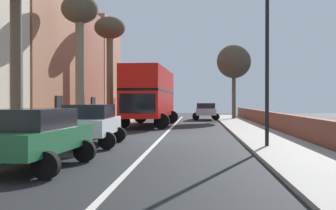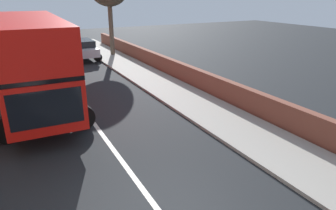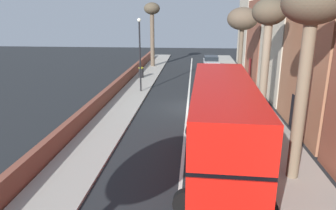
{
  "view_description": "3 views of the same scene",
  "coord_description": "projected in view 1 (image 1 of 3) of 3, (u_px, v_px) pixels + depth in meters",
  "views": [
    {
      "loc": [
        1.74,
        -19.77,
        1.76
      ],
      "look_at": [
        -0.05,
        4.94,
        1.54
      ],
      "focal_mm": 43.81,
      "sensor_mm": 36.0,
      "label": 1
    },
    {
      "loc": [
        -2.61,
        -5.01,
        5.0
      ],
      "look_at": [
        1.12,
        2.07,
        2.04
      ],
      "focal_mm": 32.31,
      "sensor_mm": 36.0,
      "label": 2
    },
    {
      "loc": [
        -0.47,
        22.46,
        6.83
      ],
      "look_at": [
        1.03,
        5.13,
        1.7
      ],
      "focal_mm": 33.36,
      "sensor_mm": 36.0,
      "label": 3
    }
  ],
  "objects": [
    {
      "name": "sidewalk_right",
      "position": [
        264.0,
        137.0,
        19.51
      ],
      "size": [
        2.6,
        60.0,
        0.12
      ],
      "primitive_type": "cube",
      "color": "#9E998E",
      "rests_on": "ground"
    },
    {
      "name": "lamppost_right",
      "position": [
        267.0,
        46.0,
        15.11
      ],
      "size": [
        0.32,
        0.32,
        6.31
      ],
      "color": "black",
      "rests_on": "sidewalk_right"
    },
    {
      "name": "sidewalk_left",
      "position": [
        63.0,
        136.0,
        20.21
      ],
      "size": [
        2.6,
        60.0,
        0.12
      ],
      "primitive_type": "cube",
      "color": "#9E998E",
      "rests_on": "ground"
    },
    {
      "name": "street_tree_left_0",
      "position": [
        80.0,
        22.0,
        22.84
      ],
      "size": [
        2.06,
        2.06,
        7.58
      ],
      "color": "#7A6B56",
      "rests_on": "sidewalk_left"
    },
    {
      "name": "street_tree_left_4",
      "position": [
        110.0,
        36.0,
        30.2
      ],
      "size": [
        2.28,
        2.28,
        7.89
      ],
      "color": "brown",
      "rests_on": "sidewalk_left"
    },
    {
      "name": "parked_car_white_left_3",
      "position": [
        91.0,
        122.0,
        16.29
      ],
      "size": [
        2.54,
        4.58,
        1.64
      ],
      "color": "silver",
      "rests_on": "ground"
    },
    {
      "name": "ground_plane",
      "position": [
        162.0,
        138.0,
        19.86
      ],
      "size": [
        84.0,
        84.0,
        0.0
      ],
      "primitive_type": "plane",
      "color": "black"
    },
    {
      "name": "road_centre_line",
      "position": [
        162.0,
        138.0,
        19.86
      ],
      "size": [
        0.16,
        54.0,
        0.01
      ],
      "primitive_type": "cube",
      "color": "silver",
      "rests_on": "ground"
    },
    {
      "name": "double_decker_bus",
      "position": [
        150.0,
        93.0,
        29.52
      ],
      "size": [
        3.79,
        10.28,
        4.06
      ],
      "color": "red",
      "rests_on": "ground"
    },
    {
      "name": "street_tree_right_3",
      "position": [
        234.0,
        62.0,
        39.31
      ],
      "size": [
        3.26,
        3.26,
        7.07
      ],
      "color": "brown",
      "rests_on": "sidewalk_right"
    },
    {
      "name": "parked_car_green_left_1",
      "position": [
        33.0,
        134.0,
        10.57
      ],
      "size": [
        2.59,
        4.43,
        1.57
      ],
      "color": "#1E6038",
      "rests_on": "ground"
    },
    {
      "name": "parked_car_silver_right_2",
      "position": [
        206.0,
        110.0,
        39.17
      ],
      "size": [
        2.55,
        4.59,
        1.59
      ],
      "color": "#B7BABF",
      "rests_on": "ground"
    },
    {
      "name": "boundary_wall_right",
      "position": [
        297.0,
        127.0,
        19.39
      ],
      "size": [
        0.36,
        54.0,
        1.08
      ],
      "primitive_type": "cube",
      "color": "brown",
      "rests_on": "ground"
    }
  ]
}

